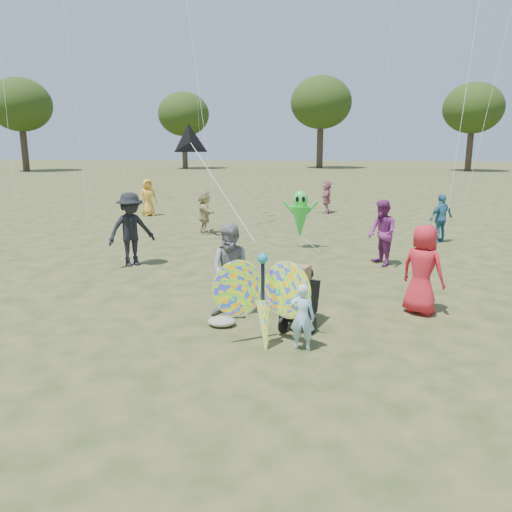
{
  "coord_description": "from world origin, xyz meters",
  "views": [
    {
      "loc": [
        0.72,
        -7.32,
        3.13
      ],
      "look_at": [
        -0.2,
        1.5,
        1.1
      ],
      "focal_mm": 35.0,
      "sensor_mm": 36.0,
      "label": 1
    }
  ],
  "objects": [
    {
      "name": "delta_kite_rig",
      "position": [
        -1.81,
        3.43,
        3.11
      ],
      "size": [
        2.07,
        2.4,
        2.15
      ],
      "color": "black",
      "rests_on": "ground"
    },
    {
      "name": "crowd_g",
      "position": [
        -6.16,
        13.59,
        0.79
      ],
      "size": [
        0.92,
        0.86,
        1.58
      ],
      "primitive_type": "imported",
      "rotation": [
        0.0,
        0.0,
        0.61
      ],
      "color": "gold",
      "rests_on": "ground"
    },
    {
      "name": "crowd_c",
      "position": [
        4.94,
        8.89,
        0.77
      ],
      "size": [
        0.96,
        0.81,
        1.54
      ],
      "primitive_type": "imported",
      "rotation": [
        0.0,
        0.0,
        3.72
      ],
      "color": "teal",
      "rests_on": "ground"
    },
    {
      "name": "child_girl",
      "position": [
        0.68,
        -0.09,
        0.53
      ],
      "size": [
        0.42,
        0.3,
        1.05
      ],
      "primitive_type": "imported",
      "rotation": [
        0.0,
        0.0,
        3.0
      ],
      "color": "#A3CFE7",
      "rests_on": "ground"
    },
    {
      "name": "crowd_a",
      "position": [
        2.85,
        1.84,
        0.84
      ],
      "size": [
        0.97,
        0.94,
        1.68
      ],
      "primitive_type": "imported",
      "rotation": [
        0.0,
        0.0,
        2.44
      ],
      "color": "red",
      "rests_on": "ground"
    },
    {
      "name": "adult_man",
      "position": [
        -0.61,
        1.27,
        0.86
      ],
      "size": [
        0.89,
        0.72,
        1.72
      ],
      "primitive_type": "imported",
      "rotation": [
        0.0,
        0.0,
        -0.09
      ],
      "color": "gray",
      "rests_on": "ground"
    },
    {
      "name": "crowd_d",
      "position": [
        -2.85,
        9.64,
        0.76
      ],
      "size": [
        0.94,
        1.47,
        1.51
      ],
      "primitive_type": "imported",
      "rotation": [
        0.0,
        0.0,
        1.96
      ],
      "color": "tan",
      "rests_on": "ground"
    },
    {
      "name": "ground",
      "position": [
        0.0,
        0.0,
        0.0
      ],
      "size": [
        160.0,
        160.0,
        0.0
      ],
      "primitive_type": "plane",
      "color": "#51592B",
      "rests_on": "ground"
    },
    {
      "name": "alien_kite",
      "position": [
        0.5,
        7.46,
        0.97
      ],
      "size": [
        1.12,
        0.69,
        1.74
      ],
      "color": "green",
      "rests_on": "ground"
    },
    {
      "name": "crowd_b",
      "position": [
        -3.77,
        4.85,
        0.94
      ],
      "size": [
        1.38,
        1.34,
        1.89
      ],
      "primitive_type": "imported",
      "rotation": [
        0.0,
        0.0,
        0.73
      ],
      "color": "black",
      "rests_on": "ground"
    },
    {
      "name": "jogging_stroller",
      "position": [
        0.6,
        0.98,
        0.61
      ],
      "size": [
        0.76,
        1.14,
        1.09
      ],
      "rotation": [
        0.0,
        0.0,
        -0.41
      ],
      "color": "black",
      "rests_on": "ground"
    },
    {
      "name": "tree_line",
      "position": [
        3.67,
        44.99,
        6.86
      ],
      "size": [
        91.78,
        33.6,
        10.79
      ],
      "color": "#3A2D21",
      "rests_on": "ground"
    },
    {
      "name": "butterfly_kite",
      "position": [
        0.07,
        0.02,
        0.73
      ],
      "size": [
        1.74,
        0.75,
        1.68
      ],
      "color": "red",
      "rests_on": "ground"
    },
    {
      "name": "crowd_j",
      "position": [
        1.55,
        15.35,
        0.72
      ],
      "size": [
        0.53,
        1.37,
        1.45
      ],
      "primitive_type": "imported",
      "rotation": [
        0.0,
        0.0,
        4.63
      ],
      "color": "#AB6170",
      "rests_on": "ground"
    },
    {
      "name": "crowd_e",
      "position": [
        2.63,
        5.55,
        0.85
      ],
      "size": [
        0.88,
        0.99,
        1.7
      ],
      "primitive_type": "imported",
      "rotation": [
        0.0,
        0.0,
        5.05
      ],
      "color": "#7C2970",
      "rests_on": "ground"
    },
    {
      "name": "grey_bag",
      "position": [
        -0.73,
        0.79,
        0.08
      ],
      "size": [
        0.5,
        0.41,
        0.16
      ],
      "primitive_type": "ellipsoid",
      "color": "gray",
      "rests_on": "ground"
    }
  ]
}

